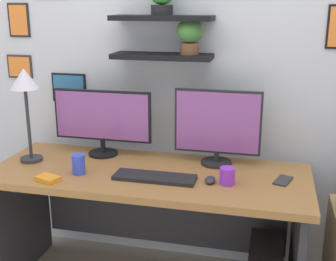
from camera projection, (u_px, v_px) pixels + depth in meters
The scene contains 11 objects.
back_wall_assembly at pixel (167, 53), 2.70m from camera, with size 4.40×0.24×2.70m.
desk at pixel (152, 201), 2.57m from camera, with size 1.77×0.68×0.75m.
monitor_left at pixel (102, 119), 2.68m from camera, with size 0.61×0.18×0.40m.
monitor_right at pixel (217, 126), 2.52m from camera, with size 0.50×0.18×0.44m.
keyboard at pixel (155, 177), 2.35m from camera, with size 0.44×0.14×0.02m, color black.
computer_mouse at pixel (210, 180), 2.31m from camera, with size 0.06×0.09×0.03m, color #2D2D33.
desk_lamp at pixel (25, 89), 2.51m from camera, with size 0.16×0.16×0.55m.
cell_phone at pixel (283, 180), 2.32m from camera, with size 0.07×0.14×0.01m, color #2D2D33.
coffee_mug at pixel (227, 176), 2.28m from camera, with size 0.08×0.08×0.09m, color purple.
scissors_tray at pixel (48, 179), 2.33m from camera, with size 0.12×0.08×0.02m, color orange.
water_cup at pixel (79, 164), 2.42m from camera, with size 0.07×0.07×0.11m, color blue.
Camera 1 is at (0.64, -2.21, 1.66)m, focal length 47.23 mm.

